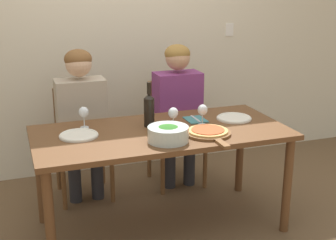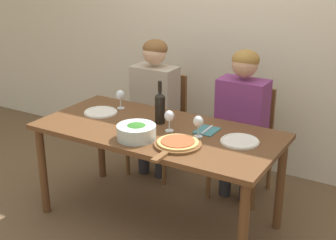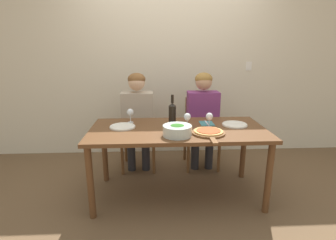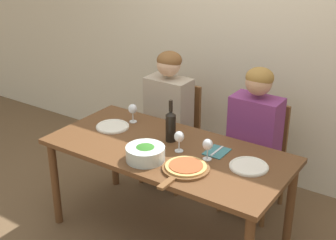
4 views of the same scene
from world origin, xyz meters
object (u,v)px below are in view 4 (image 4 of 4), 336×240
Objects in this scene: wine_glass_centre at (179,138)px; person_woman at (168,107)px; wine_bottle at (171,125)px; broccoli_bowl at (145,153)px; pizza_on_board at (185,168)px; dinner_plate_right at (249,166)px; chair_left at (174,130)px; wine_glass_right at (208,145)px; wine_glass_left at (133,110)px; dinner_plate_left at (113,126)px; person_man at (254,129)px; fork_on_napkin at (217,152)px; chair_right at (257,153)px.

person_woman is at bearing 129.62° from wine_glass_centre.
wine_bottle is at bearing -53.93° from person_woman.
broccoli_bowl is 0.30m from pizza_on_board.
pizza_on_board is (-0.32, -0.26, 0.01)m from dinner_plate_right.
wine_glass_right is at bearing -44.68° from chair_left.
wine_glass_left is at bearing -96.44° from person_woman.
dinner_plate_left is 1.14m from dinner_plate_right.
wine_glass_right reaches higher than dinner_plate_left.
pizza_on_board is (0.32, -0.30, -0.11)m from wine_bottle.
pizza_on_board is at bearing -49.94° from person_woman.
person_man reaches higher than broccoli_bowl.
person_man is 3.85× the size of wine_bottle.
person_man is at bearing 84.13° from fork_on_napkin.
wine_bottle reaches higher than fork_on_napkin.
wine_glass_centre is (0.57, -0.22, 0.00)m from wine_glass_left.
chair_right is 0.99m from pizza_on_board.
wine_glass_left is at bearing -153.82° from person_man.
dinner_plate_left is at bearing 175.71° from wine_glass_centre.
wine_glass_right is (0.80, -0.21, 0.00)m from wine_glass_left.
pizza_on_board is 2.97× the size of wine_glass_centre.
pizza_on_board is at bearing -16.85° from dinner_plate_left.
person_man reaches higher than wine_glass_centre.
dinner_plate_right is 0.28m from fork_on_napkin.
broccoli_bowl is 0.42m from wine_glass_right.
chair_right reaches higher than broccoli_bowl.
wine_bottle is 0.34m from broccoli_bowl.
person_man is 4.75× the size of dinner_plate_right.
wine_glass_centre reaches higher than dinner_plate_right.
wine_glass_left and wine_glass_right have the same top height.
wine_bottle is at bearing 93.78° from broccoli_bowl.
pizza_on_board is 0.28m from wine_glass_centre.
dinner_plate_left is at bearing -111.19° from wine_glass_left.
broccoli_bowl is 0.68m from dinner_plate_right.
chair_right reaches higher than fork_on_napkin.
broccoli_bowl is (0.41, -0.98, 0.31)m from chair_left.
fork_on_napkin is (0.75, -0.50, 0.01)m from person_woman.
person_man is 0.64m from wine_glass_right.
wine_glass_centre is (-0.50, -0.06, 0.10)m from dinner_plate_right.
person_woman is 0.80m from person_man.
wine_glass_left is (-1.07, 0.16, 0.10)m from dinner_plate_right.
wine_glass_right is at bearing -94.94° from person_man.
wine_glass_centre is (0.53, -0.64, 0.11)m from person_woman.
wine_glass_right reaches higher than dinner_plate_right.
wine_bottle is at bearing 136.07° from pizza_on_board.
wine_glass_right is (0.34, 0.24, 0.05)m from broccoli_bowl.
fork_on_napkin is (0.80, -0.08, -0.10)m from wine_glass_left.
wine_glass_left is (-0.05, -0.42, 0.11)m from person_woman.
chair_right is (0.80, 0.00, 0.00)m from chair_left.
wine_bottle is 0.38m from fork_on_napkin.
chair_left is 3.34× the size of broccoli_bowl.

